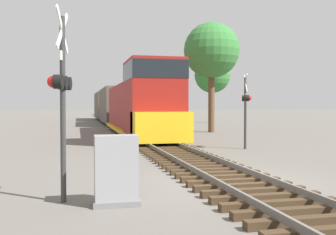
{
  "coord_description": "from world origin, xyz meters",
  "views": [
    {
      "loc": [
        -4.03,
        -9.98,
        2.1
      ],
      "look_at": [
        -0.56,
        5.02,
        1.64
      ],
      "focal_mm": 42.0,
      "sensor_mm": 36.0,
      "label": 1
    }
  ],
  "objects_px": {
    "freight_train": "(117,106)",
    "tree_mid_background": "(212,75)",
    "crossing_signal_far": "(246,103)",
    "relay_cabinet": "(116,171)",
    "tree_far_right": "(212,51)",
    "crossing_signal_near": "(61,89)"
  },
  "relations": [
    {
      "from": "crossing_signal_far",
      "to": "tree_far_right",
      "type": "distance_m",
      "value": 12.81
    },
    {
      "from": "tree_mid_background",
      "to": "freight_train",
      "type": "bearing_deg",
      "value": -159.74
    },
    {
      "from": "relay_cabinet",
      "to": "tree_far_right",
      "type": "height_order",
      "value": "tree_far_right"
    },
    {
      "from": "freight_train",
      "to": "tree_mid_background",
      "type": "xyz_separation_m",
      "value": [
        12.05,
        4.45,
        3.76
      ]
    },
    {
      "from": "crossing_signal_near",
      "to": "tree_far_right",
      "type": "distance_m",
      "value": 23.62
    },
    {
      "from": "crossing_signal_near",
      "to": "crossing_signal_far",
      "type": "distance_m",
      "value": 12.1
    },
    {
      "from": "freight_train",
      "to": "relay_cabinet",
      "type": "relative_size",
      "value": 31.59
    },
    {
      "from": "crossing_signal_far",
      "to": "tree_far_right",
      "type": "relative_size",
      "value": 0.42
    },
    {
      "from": "tree_mid_background",
      "to": "tree_far_right",
      "type": "bearing_deg",
      "value": -109.69
    },
    {
      "from": "freight_train",
      "to": "tree_far_right",
      "type": "xyz_separation_m",
      "value": [
        6.31,
        -11.58,
        4.36
      ]
    },
    {
      "from": "freight_train",
      "to": "tree_mid_background",
      "type": "relative_size",
      "value": 5.84
    },
    {
      "from": "crossing_signal_near",
      "to": "tree_far_right",
      "type": "relative_size",
      "value": 0.48
    },
    {
      "from": "crossing_signal_far",
      "to": "tree_mid_background",
      "type": "bearing_deg",
      "value": -1.96
    },
    {
      "from": "crossing_signal_near",
      "to": "tree_mid_background",
      "type": "xyz_separation_m",
      "value": [
        16.42,
        36.72,
        3.35
      ]
    },
    {
      "from": "freight_train",
      "to": "tree_mid_background",
      "type": "bearing_deg",
      "value": 20.26
    },
    {
      "from": "tree_far_right",
      "to": "tree_mid_background",
      "type": "distance_m",
      "value": 17.03
    },
    {
      "from": "freight_train",
      "to": "relay_cabinet",
      "type": "xyz_separation_m",
      "value": [
        -3.25,
        -32.8,
        -1.32
      ]
    },
    {
      "from": "tree_far_right",
      "to": "relay_cabinet",
      "type": "bearing_deg",
      "value": -114.25
    },
    {
      "from": "crossing_signal_far",
      "to": "freight_train",
      "type": "bearing_deg",
      "value": 23.78
    },
    {
      "from": "crossing_signal_near",
      "to": "tree_far_right",
      "type": "xyz_separation_m",
      "value": [
        10.68,
        20.69,
        3.95
      ]
    },
    {
      "from": "crossing_signal_far",
      "to": "relay_cabinet",
      "type": "bearing_deg",
      "value": 156.88
    },
    {
      "from": "freight_train",
      "to": "crossing_signal_far",
      "type": "relative_size",
      "value": 12.91
    }
  ]
}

